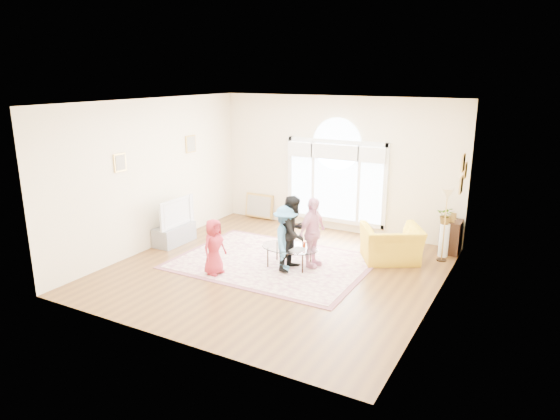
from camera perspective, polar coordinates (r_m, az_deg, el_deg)
The scene contains 17 objects.
ground at distance 9.76m, azimuth -0.61°, elevation -6.88°, with size 6.00×6.00×0.00m, color brown.
room_shell at distance 11.77m, azimuth 6.22°, elevation 4.88°, with size 6.00×6.00×6.00m.
area_rug at distance 10.13m, azimuth -0.92°, elevation -5.96°, with size 3.60×2.60×0.02m, color beige.
rug_border at distance 10.13m, azimuth -0.92°, elevation -5.98°, with size 3.80×2.80×0.01m, color #884E56.
tv_console at distance 11.43m, azimuth -11.97°, elevation -2.73°, with size 0.45×1.00×0.42m, color gray.
television at distance 11.27m, azimuth -12.09°, elevation -0.21°, with size 0.17×1.08×0.62m.
coffee_table at distance 9.77m, azimuth 1.09°, elevation -4.35°, with size 1.20×0.81×0.54m.
armchair at distance 10.32m, azimuth 12.60°, elevation -3.82°, with size 1.13×0.99×0.74m, color gold.
side_cabinet at distance 11.19m, azimuth 18.94°, elevation -2.89°, with size 0.40×0.50×0.70m, color black.
floor_lamp at distance 10.39m, azimuth 18.54°, elevation 1.13°, with size 0.25×0.25×1.51m.
plant_pedestal at distance 10.90m, azimuth 18.22°, elevation -3.30°, with size 0.20×0.20×0.70m, color white.
potted_plant at distance 10.75m, azimuth 18.46°, elevation -0.57°, with size 0.34×0.30×0.38m, color #33722D.
leaning_picture at distance 13.13m, azimuth -2.36°, elevation -0.98°, with size 0.80×0.05×0.62m, color tan.
child_red at distance 9.45m, azimuth -7.55°, elevation -4.17°, with size 0.52×0.34×1.07m, color #AA2634.
child_black at distance 9.54m, azimuth 1.55°, elevation -2.64°, with size 0.71×0.55×1.46m, color black.
child_pink at distance 9.69m, azimuth 3.72°, elevation -2.59°, with size 0.81×0.34×1.39m, color #F8A8C3.
child_blue at distance 9.50m, azimuth 0.65°, elevation -3.24°, with size 0.83×0.48×1.29m, color #4E93C5.
Camera 1 is at (4.44, -7.86, 3.71)m, focal length 32.00 mm.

